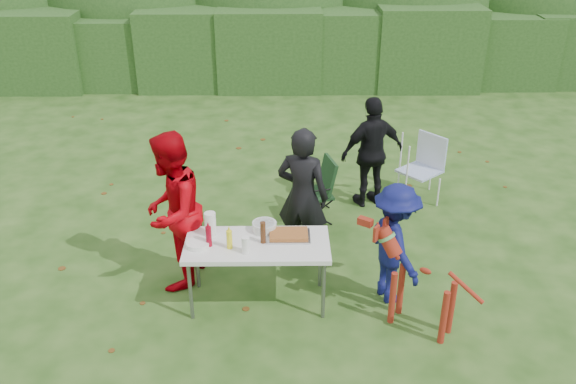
{
  "coord_description": "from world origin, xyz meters",
  "views": [
    {
      "loc": [
        0.26,
        -5.31,
        4.06
      ],
      "look_at": [
        0.32,
        0.7,
        1.0
      ],
      "focal_mm": 38.0,
      "sensor_mm": 36.0,
      "label": 1
    }
  ],
  "objects_px": {
    "lawn_chair": "(420,168)",
    "dog": "(424,285)",
    "child": "(395,244)",
    "beer_bottle": "(263,233)",
    "person_red_jacket": "(172,212)",
    "person_black_puffy": "(372,152)",
    "ketchup_bottle": "(209,236)",
    "mustard_bottle": "(229,239)",
    "folding_table": "(257,247)",
    "camping_chair": "(313,190)",
    "paper_towel_roll": "(210,224)",
    "person_cook": "(303,196)"
  },
  "relations": [
    {
      "from": "beer_bottle",
      "to": "child",
      "type": "bearing_deg",
      "value": 2.28
    },
    {
      "from": "camping_chair",
      "to": "mustard_bottle",
      "type": "xyz_separation_m",
      "value": [
        -0.94,
        -1.9,
        0.41
      ]
    },
    {
      "from": "camping_chair",
      "to": "folding_table",
      "type": "bearing_deg",
      "value": 55.38
    },
    {
      "from": "child",
      "to": "camping_chair",
      "type": "distance_m",
      "value": 1.93
    },
    {
      "from": "paper_towel_roll",
      "to": "person_cook",
      "type": "bearing_deg",
      "value": 34.7
    },
    {
      "from": "child",
      "to": "paper_towel_roll",
      "type": "bearing_deg",
      "value": 68.12
    },
    {
      "from": "dog",
      "to": "ketchup_bottle",
      "type": "height_order",
      "value": "dog"
    },
    {
      "from": "folding_table",
      "to": "paper_towel_roll",
      "type": "xyz_separation_m",
      "value": [
        -0.49,
        0.17,
        0.18
      ]
    },
    {
      "from": "person_black_puffy",
      "to": "ketchup_bottle",
      "type": "height_order",
      "value": "person_black_puffy"
    },
    {
      "from": "folding_table",
      "to": "dog",
      "type": "xyz_separation_m",
      "value": [
        1.66,
        -0.44,
        -0.17
      ]
    },
    {
      "from": "person_cook",
      "to": "mustard_bottle",
      "type": "bearing_deg",
      "value": 71.14
    },
    {
      "from": "camping_chair",
      "to": "beer_bottle",
      "type": "distance_m",
      "value": 1.95
    },
    {
      "from": "mustard_bottle",
      "to": "person_black_puffy",
      "type": "bearing_deg",
      "value": 53.07
    },
    {
      "from": "ketchup_bottle",
      "to": "lawn_chair",
      "type": "bearing_deg",
      "value": 42.39
    },
    {
      "from": "child",
      "to": "mustard_bottle",
      "type": "height_order",
      "value": "child"
    },
    {
      "from": "person_cook",
      "to": "paper_towel_roll",
      "type": "height_order",
      "value": "person_cook"
    },
    {
      "from": "person_cook",
      "to": "child",
      "type": "distance_m",
      "value": 1.24
    },
    {
      "from": "person_red_jacket",
      "to": "lawn_chair",
      "type": "relative_size",
      "value": 1.93
    },
    {
      "from": "dog",
      "to": "mustard_bottle",
      "type": "height_order",
      "value": "dog"
    },
    {
      "from": "person_red_jacket",
      "to": "child",
      "type": "height_order",
      "value": "person_red_jacket"
    },
    {
      "from": "dog",
      "to": "mustard_bottle",
      "type": "relative_size",
      "value": 5.48
    },
    {
      "from": "mustard_bottle",
      "to": "paper_towel_roll",
      "type": "bearing_deg",
      "value": 129.55
    },
    {
      "from": "beer_bottle",
      "to": "paper_towel_roll",
      "type": "height_order",
      "value": "paper_towel_roll"
    },
    {
      "from": "ketchup_bottle",
      "to": "beer_bottle",
      "type": "relative_size",
      "value": 0.92
    },
    {
      "from": "folding_table",
      "to": "beer_bottle",
      "type": "bearing_deg",
      "value": 8.04
    },
    {
      "from": "person_cook",
      "to": "dog",
      "type": "bearing_deg",
      "value": 151.89
    },
    {
      "from": "camping_chair",
      "to": "ketchup_bottle",
      "type": "xyz_separation_m",
      "value": [
        -1.16,
        -1.86,
        0.42
      ]
    },
    {
      "from": "mustard_bottle",
      "to": "child",
      "type": "bearing_deg",
      "value": 5.17
    },
    {
      "from": "person_red_jacket",
      "to": "beer_bottle",
      "type": "height_order",
      "value": "person_red_jacket"
    },
    {
      "from": "ketchup_bottle",
      "to": "beer_bottle",
      "type": "height_order",
      "value": "beer_bottle"
    },
    {
      "from": "dog",
      "to": "lawn_chair",
      "type": "height_order",
      "value": "dog"
    },
    {
      "from": "child",
      "to": "beer_bottle",
      "type": "height_order",
      "value": "child"
    },
    {
      "from": "child",
      "to": "beer_bottle",
      "type": "bearing_deg",
      "value": 73.64
    },
    {
      "from": "dog",
      "to": "person_red_jacket",
      "type": "bearing_deg",
      "value": 17.5
    },
    {
      "from": "person_red_jacket",
      "to": "person_black_puffy",
      "type": "xyz_separation_m",
      "value": [
        2.42,
        1.86,
        -0.11
      ]
    },
    {
      "from": "lawn_chair",
      "to": "dog",
      "type": "bearing_deg",
      "value": 38.84
    },
    {
      "from": "child",
      "to": "lawn_chair",
      "type": "relative_size",
      "value": 1.46
    },
    {
      "from": "person_black_puffy",
      "to": "child",
      "type": "height_order",
      "value": "person_black_puffy"
    },
    {
      "from": "mustard_bottle",
      "to": "folding_table",
      "type": "bearing_deg",
      "value": 18.4
    },
    {
      "from": "folding_table",
      "to": "camping_chair",
      "type": "relative_size",
      "value": 1.74
    },
    {
      "from": "beer_bottle",
      "to": "lawn_chair",
      "type": "bearing_deg",
      "value": 48.29
    },
    {
      "from": "beer_bottle",
      "to": "ketchup_bottle",
      "type": "bearing_deg",
      "value": -174.35
    },
    {
      "from": "child",
      "to": "ketchup_bottle",
      "type": "relative_size",
      "value": 6.17
    },
    {
      "from": "child",
      "to": "beer_bottle",
      "type": "relative_size",
      "value": 5.66
    },
    {
      "from": "dog",
      "to": "ketchup_bottle",
      "type": "xyz_separation_m",
      "value": [
        -2.14,
        0.4,
        0.33
      ]
    },
    {
      "from": "person_cook",
      "to": "person_red_jacket",
      "type": "bearing_deg",
      "value": 38.2
    },
    {
      "from": "lawn_chair",
      "to": "mustard_bottle",
      "type": "bearing_deg",
      "value": 5.03
    },
    {
      "from": "ketchup_bottle",
      "to": "mustard_bottle",
      "type": "bearing_deg",
      "value": -12.1
    },
    {
      "from": "mustard_bottle",
      "to": "paper_towel_roll",
      "type": "relative_size",
      "value": 0.77
    },
    {
      "from": "lawn_chair",
      "to": "mustard_bottle",
      "type": "height_order",
      "value": "mustard_bottle"
    }
  ]
}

